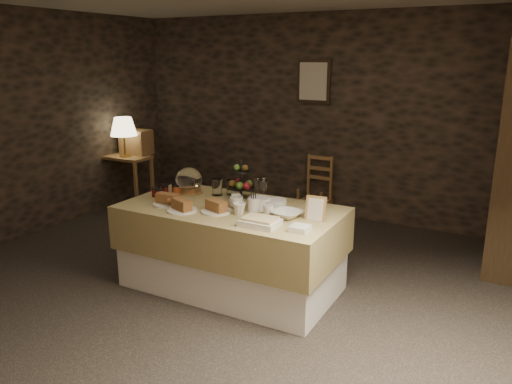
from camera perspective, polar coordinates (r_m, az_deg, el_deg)
The scene contains 27 objects.
ground_plane at distance 4.77m, azimuth -3.76°, elevation -10.41°, with size 5.50×5.00×0.01m, color black.
room_shell at distance 4.33m, azimuth -4.13°, elevation 8.57°, with size 5.52×5.02×2.60m.
buffet_table at distance 4.54m, azimuth -2.82°, elevation -5.69°, with size 1.95×1.03×0.77m.
console_table at distance 7.15m, azimuth -14.65°, elevation 3.02°, with size 0.69×0.39×0.73m.
table_lamp at distance 6.99m, azimuth -14.92°, elevation 7.19°, with size 0.36×0.36×0.54m.
wine_rack at distance 7.19m, azimuth -13.54°, elevation 5.59°, with size 0.42×0.26×0.34m, color brown.
chair at distance 6.62m, azimuth 6.90°, elevation 0.24°, with size 0.39×0.37×0.63m.
framed_picture at distance 6.57m, azimuth 6.60°, elevation 12.46°, with size 0.45×0.04×0.55m.
plate_stack_a at distance 4.37m, azimuth 0.40°, elevation -1.26°, with size 0.19×0.19×0.10m, color silver.
plate_stack_b at distance 4.36m, azimuth 2.18°, elevation -1.41°, with size 0.20×0.20×0.09m, color silver.
cutlery_holder at distance 4.28m, azimuth -0.29°, elevation -1.49°, with size 0.10×0.10×0.12m, color silver.
cup_a at distance 4.39m, azimuth -2.25°, elevation -1.19°, with size 0.13×0.13×0.10m, color silver.
cup_b at distance 4.21m, azimuth -1.93°, elevation -1.92°, with size 0.11×0.11×0.10m, color silver.
mug_c at distance 4.48m, azimuth -2.31°, elevation -0.88°, with size 0.09×0.09×0.10m, color silver.
mug_d at distance 4.18m, azimuth 1.41°, elevation -2.12°, with size 0.08×0.08×0.09m, color silver.
bowl at distance 4.14m, azimuth 3.54°, elevation -2.54°, with size 0.24×0.24×0.06m, color silver.
cake_dome at distance 4.92m, azimuth -7.66°, elevation 1.15°, with size 0.26×0.26×0.26m.
fruit_stand at distance 4.69m, azimuth -1.72°, elevation 1.01°, with size 0.25×0.25×0.36m.
bread_platter_left at distance 4.55m, azimuth -10.10°, elevation -0.96°, with size 0.26×0.26×0.11m.
bread_platter_center at distance 4.34m, azimuth -8.48°, elevation -1.67°, with size 0.26×0.26×0.11m.
bread_platter_right at distance 4.28m, azimuth -4.57°, elevation -1.81°, with size 0.26×0.26×0.11m.
jam_jars at distance 4.88m, azimuth -10.25°, elevation 0.12°, with size 0.20×0.32×0.07m.
tart_dish at distance 3.93m, azimuth 0.45°, elevation -3.43°, with size 0.30×0.22×0.07m.
square_dish at distance 3.83m, azimuth 5.03°, elevation -4.18°, with size 0.14×0.14×0.04m, color silver.
menu_frame at distance 4.09m, azimuth 6.83°, elevation -1.98°, with size 0.17×0.02×0.22m, color brown.
storage_jar_a at distance 4.80m, azimuth -4.47°, elevation 0.59°, with size 0.10×0.10×0.16m, color white.
storage_jar_b at distance 4.83m, azimuth -2.84°, elevation 0.57°, with size 0.09×0.09×0.14m, color white.
Camera 1 is at (2.32, -3.62, 2.07)m, focal length 35.00 mm.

